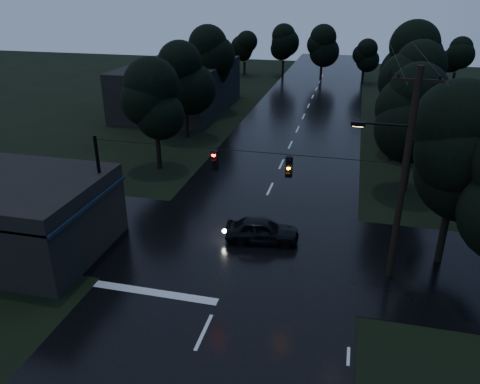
% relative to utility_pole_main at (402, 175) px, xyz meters
% --- Properties ---
extents(main_road, '(12.00, 120.00, 0.02)m').
position_rel_utility_pole_main_xyz_m(main_road, '(-7.41, 19.00, -5.26)').
color(main_road, black).
rests_on(main_road, ground).
extents(cross_street, '(60.00, 9.00, 0.02)m').
position_rel_utility_pole_main_xyz_m(cross_street, '(-7.41, 1.00, -5.26)').
color(cross_street, black).
rests_on(cross_street, ground).
extents(building_far_right, '(10.00, 14.00, 4.40)m').
position_rel_utility_pole_main_xyz_m(building_far_right, '(6.59, 23.00, -3.06)').
color(building_far_right, black).
rests_on(building_far_right, ground).
extents(building_far_left, '(10.00, 16.00, 5.00)m').
position_rel_utility_pole_main_xyz_m(building_far_left, '(-21.41, 29.00, -2.76)').
color(building_far_left, black).
rests_on(building_far_left, ground).
extents(utility_pole_main, '(3.50, 0.30, 10.00)m').
position_rel_utility_pole_main_xyz_m(utility_pole_main, '(0.00, 0.00, 0.00)').
color(utility_pole_main, black).
rests_on(utility_pole_main, ground).
extents(utility_pole_far, '(2.00, 0.30, 7.50)m').
position_rel_utility_pole_main_xyz_m(utility_pole_far, '(0.89, 17.00, -1.38)').
color(utility_pole_far, black).
rests_on(utility_pole_far, ground).
extents(anchor_pole_left, '(0.18, 0.18, 6.00)m').
position_rel_utility_pole_main_xyz_m(anchor_pole_left, '(-14.91, 0.00, -2.26)').
color(anchor_pole_left, black).
rests_on(anchor_pole_left, ground).
extents(span_signals, '(15.00, 0.37, 1.12)m').
position_rel_utility_pole_main_xyz_m(span_signals, '(-6.85, -0.01, -0.01)').
color(span_signals, black).
rests_on(span_signals, ground).
extents(tree_corner_near, '(4.48, 4.48, 9.44)m').
position_rel_utility_pole_main_xyz_m(tree_corner_near, '(2.59, 2.00, 0.74)').
color(tree_corner_near, black).
rests_on(tree_corner_near, ground).
extents(tree_left_a, '(3.92, 3.92, 8.26)m').
position_rel_utility_pole_main_xyz_m(tree_left_a, '(-16.41, 11.00, -0.02)').
color(tree_left_a, black).
rests_on(tree_left_a, ground).
extents(tree_left_b, '(4.20, 4.20, 8.85)m').
position_rel_utility_pole_main_xyz_m(tree_left_b, '(-17.01, 19.00, 0.36)').
color(tree_left_b, black).
rests_on(tree_left_b, ground).
extents(tree_left_c, '(4.48, 4.48, 9.44)m').
position_rel_utility_pole_main_xyz_m(tree_left_c, '(-17.61, 29.00, 0.74)').
color(tree_left_c, black).
rests_on(tree_left_c, ground).
extents(tree_right_a, '(4.20, 4.20, 8.85)m').
position_rel_utility_pole_main_xyz_m(tree_right_a, '(1.59, 11.00, 0.36)').
color(tree_right_a, black).
rests_on(tree_right_a, ground).
extents(tree_right_b, '(4.48, 4.48, 9.44)m').
position_rel_utility_pole_main_xyz_m(tree_right_b, '(2.19, 19.00, 0.74)').
color(tree_right_b, black).
rests_on(tree_right_b, ground).
extents(tree_right_c, '(4.76, 4.76, 10.03)m').
position_rel_utility_pole_main_xyz_m(tree_right_c, '(2.79, 29.00, 1.11)').
color(tree_right_c, black).
rests_on(tree_right_c, ground).
extents(car, '(4.18, 2.11, 1.36)m').
position_rel_utility_pole_main_xyz_m(car, '(-6.56, 1.85, -4.58)').
color(car, black).
rests_on(car, ground).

